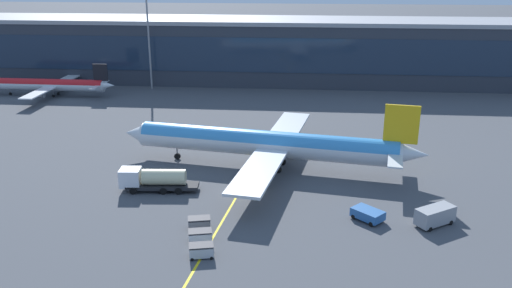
# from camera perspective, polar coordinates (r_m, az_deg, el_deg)

# --- Properties ---
(ground_plane) EXTENTS (700.00, 700.00, 0.00)m
(ground_plane) POSITION_cam_1_polar(r_m,az_deg,el_deg) (74.02, -1.52, -5.22)
(ground_plane) COLOR #47494F
(apron_lead_in_line) EXTENTS (9.59, 79.49, 0.01)m
(apron_lead_in_line) POSITION_cam_1_polar(r_m,az_deg,el_deg) (75.85, -1.47, -4.60)
(apron_lead_in_line) COLOR yellow
(apron_lead_in_line) RESTS_ON ground_plane
(terminal_building) EXTENTS (203.13, 19.51, 16.36)m
(terminal_building) POSITION_cam_1_polar(r_m,az_deg,el_deg) (142.12, 1.68, 10.03)
(terminal_building) COLOR #2D333D
(terminal_building) RESTS_ON ground_plane
(main_airliner) EXTENTS (47.56, 38.22, 11.32)m
(main_airliner) POSITION_cam_1_polar(r_m,az_deg,el_deg) (81.33, 1.22, 0.06)
(main_airliner) COLOR silver
(main_airliner) RESTS_ON ground_plane
(fuel_tanker) EXTENTS (10.96, 3.32, 3.25)m
(fuel_tanker) POSITION_cam_1_polar(r_m,az_deg,el_deg) (75.21, -10.92, -3.73)
(fuel_tanker) COLOR #232326
(fuel_tanker) RESTS_ON ground_plane
(pushback_tug) EXTENTS (4.36, 4.26, 1.40)m
(pushback_tug) POSITION_cam_1_polar(r_m,az_deg,el_deg) (67.60, 11.85, -7.33)
(pushback_tug) COLOR #285B9E
(pushback_tug) RESTS_ON ground_plane
(crew_van) EXTENTS (5.31, 4.56, 2.30)m
(crew_van) POSITION_cam_1_polar(r_m,az_deg,el_deg) (68.41, 18.75, -7.22)
(crew_van) COLOR gray
(crew_van) RESTS_ON ground_plane
(baggage_cart_0) EXTENTS (2.93, 2.12, 1.48)m
(baggage_cart_0) POSITION_cam_1_polar(r_m,az_deg,el_deg) (58.85, -5.89, -11.29)
(baggage_cart_0) COLOR #B2B7BC
(baggage_cart_0) RESTS_ON ground_plane
(baggage_cart_1) EXTENTS (2.93, 2.12, 1.48)m
(baggage_cart_1) POSITION_cam_1_polar(r_m,az_deg,el_deg) (61.63, -6.01, -9.80)
(baggage_cart_1) COLOR #B2B7BC
(baggage_cart_1) RESTS_ON ground_plane
(baggage_cart_2) EXTENTS (2.93, 2.12, 1.48)m
(baggage_cart_2) POSITION_cam_1_polar(r_m,az_deg,el_deg) (64.46, -6.12, -8.44)
(baggage_cart_2) COLOR #595B60
(baggage_cart_2) RESTS_ON ground_plane
(commuter_jet_far) EXTENTS (32.14, 25.55, 7.93)m
(commuter_jet_far) POSITION_cam_1_polar(r_m,az_deg,el_deg) (135.54, -21.35, 5.95)
(commuter_jet_far) COLOR silver
(commuter_jet_far) RESTS_ON ground_plane
(apron_light_mast_0) EXTENTS (2.80, 0.50, 24.11)m
(apron_light_mast_0) POSITION_cam_1_polar(r_m,az_deg,el_deg) (134.63, -11.48, 11.68)
(apron_light_mast_0) COLOR gray
(apron_light_mast_0) RESTS_ON ground_plane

